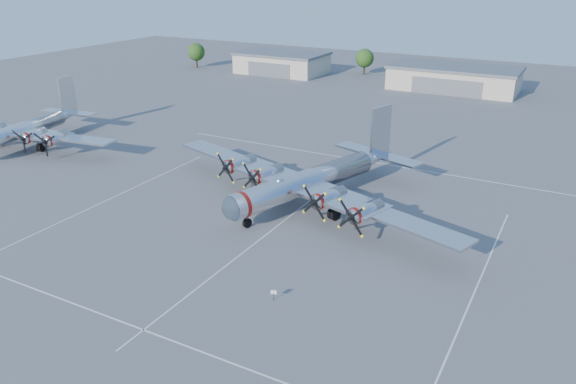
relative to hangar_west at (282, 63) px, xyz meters
The scene contains 9 objects.
ground 93.54m from the hangar_west, 61.23° to the right, with size 260.00×260.00×0.00m, color #535356.
parking_lines 95.08m from the hangar_west, 61.74° to the right, with size 60.00×50.08×0.01m.
hangar_west is the anchor object (origin of this frame).
hangar_center 45.00m from the hangar_west, ahead, with size 28.60×14.60×5.40m.
tree_far_west 25.36m from the hangar_west, behind, with size 4.80×4.80×6.64m.
tree_west 21.61m from the hangar_west, 21.89° to the left, with size 4.80×4.80×6.64m.
main_bomber_b29 87.21m from the hangar_west, 58.58° to the right, with size 44.07×30.14×9.75m, color silver, non-canonical shape.
bomber_west 75.78m from the hangar_west, 93.38° to the right, with size 35.00×24.79×9.25m, color silver, non-canonical shape.
info_placard 108.62m from the hangar_west, 61.40° to the right, with size 0.50×0.21×0.99m.
Camera 1 is at (27.72, -49.13, 26.97)m, focal length 35.00 mm.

